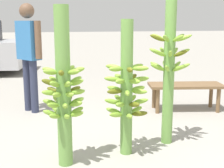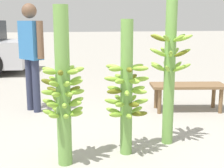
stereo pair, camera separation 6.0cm
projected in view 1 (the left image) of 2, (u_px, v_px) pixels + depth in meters
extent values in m
plane|color=#9E998E|center=(126.00, 163.00, 3.09)|extent=(80.00, 80.00, 0.00)
cylinder|color=#6B9E47|center=(64.00, 88.00, 2.93)|extent=(0.14, 0.14, 1.53)
ellipsoid|color=#5D6216|center=(61.00, 73.00, 2.77)|extent=(0.08, 0.16, 0.08)
ellipsoid|color=#84B238|center=(74.00, 72.00, 2.82)|extent=(0.13, 0.15, 0.08)
ellipsoid|color=#84B238|center=(77.00, 70.00, 2.94)|extent=(0.15, 0.05, 0.08)
ellipsoid|color=#84B238|center=(70.00, 69.00, 3.02)|extent=(0.13, 0.15, 0.08)
ellipsoid|color=#84B238|center=(58.00, 69.00, 3.02)|extent=(0.08, 0.16, 0.08)
ellipsoid|color=#84B238|center=(49.00, 70.00, 2.93)|extent=(0.16, 0.11, 0.08)
ellipsoid|color=#84B238|center=(50.00, 72.00, 2.81)|extent=(0.15, 0.11, 0.08)
ellipsoid|color=#84B238|center=(76.00, 80.00, 3.00)|extent=(0.16, 0.11, 0.10)
ellipsoid|color=#84B238|center=(66.00, 79.00, 3.05)|extent=(0.09, 0.16, 0.10)
ellipsoid|color=#84B238|center=(54.00, 80.00, 3.01)|extent=(0.13, 0.15, 0.10)
ellipsoid|color=#5D6216|center=(49.00, 82.00, 2.90)|extent=(0.15, 0.06, 0.10)
ellipsoid|color=#84B238|center=(55.00, 84.00, 2.81)|extent=(0.14, 0.15, 0.10)
ellipsoid|color=#84B238|center=(67.00, 84.00, 2.80)|extent=(0.08, 0.16, 0.10)
ellipsoid|color=#84B238|center=(77.00, 82.00, 2.89)|extent=(0.16, 0.11, 0.10)
ellipsoid|color=#5D6216|center=(75.00, 89.00, 3.04)|extent=(0.15, 0.12, 0.08)
ellipsoid|color=#84B238|center=(64.00, 89.00, 3.07)|extent=(0.07, 0.15, 0.08)
ellipsoid|color=#5D6216|center=(53.00, 90.00, 3.01)|extent=(0.14, 0.14, 0.08)
ellipsoid|color=#84B238|center=(49.00, 93.00, 2.90)|extent=(0.15, 0.07, 0.08)
ellipsoid|color=#84B238|center=(57.00, 95.00, 2.82)|extent=(0.12, 0.15, 0.08)
ellipsoid|color=#84B238|center=(70.00, 94.00, 2.83)|extent=(0.10, 0.16, 0.08)
ellipsoid|color=#84B238|center=(78.00, 92.00, 2.93)|extent=(0.16, 0.10, 0.08)
ellipsoid|color=#84B238|center=(65.00, 106.00, 2.83)|extent=(0.05, 0.15, 0.09)
ellipsoid|color=#84B238|center=(76.00, 104.00, 2.91)|extent=(0.15, 0.13, 0.09)
ellipsoid|color=#84B238|center=(77.00, 101.00, 3.02)|extent=(0.16, 0.08, 0.09)
ellipsoid|color=#5D6216|center=(69.00, 99.00, 3.09)|extent=(0.11, 0.16, 0.09)
ellipsoid|color=#84B238|center=(57.00, 100.00, 3.06)|extent=(0.11, 0.16, 0.09)
ellipsoid|color=#84B238|center=(50.00, 102.00, 2.96)|extent=(0.16, 0.08, 0.09)
ellipsoid|color=#84B238|center=(53.00, 105.00, 2.86)|extent=(0.15, 0.13, 0.09)
ellipsoid|color=#84B238|center=(68.00, 109.00, 3.11)|extent=(0.10, 0.16, 0.09)
ellipsoid|color=#84B238|center=(56.00, 110.00, 3.07)|extent=(0.12, 0.15, 0.09)
ellipsoid|color=#84B238|center=(50.00, 113.00, 2.97)|extent=(0.15, 0.07, 0.09)
ellipsoid|color=#84B238|center=(55.00, 116.00, 2.87)|extent=(0.14, 0.14, 0.09)
ellipsoid|color=#84B238|center=(67.00, 117.00, 2.86)|extent=(0.06, 0.15, 0.09)
ellipsoid|color=#84B238|center=(77.00, 114.00, 2.94)|extent=(0.15, 0.12, 0.09)
ellipsoid|color=#84B238|center=(77.00, 111.00, 3.05)|extent=(0.16, 0.09, 0.09)
cylinder|color=#6B9E47|center=(127.00, 89.00, 3.20)|extent=(0.13, 0.13, 1.41)
ellipsoid|color=#84B238|center=(140.00, 68.00, 3.11)|extent=(0.17, 0.14, 0.07)
ellipsoid|color=#84B238|center=(137.00, 66.00, 3.25)|extent=(0.18, 0.12, 0.07)
ellipsoid|color=#5D6216|center=(124.00, 66.00, 3.30)|extent=(0.07, 0.18, 0.07)
ellipsoid|color=#84B238|center=(113.00, 67.00, 3.21)|extent=(0.17, 0.14, 0.07)
ellipsoid|color=#84B238|center=(116.00, 69.00, 3.07)|extent=(0.18, 0.12, 0.07)
ellipsoid|color=#5D6216|center=(130.00, 70.00, 3.02)|extent=(0.07, 0.18, 0.07)
ellipsoid|color=#84B238|center=(135.00, 81.00, 3.06)|extent=(0.10, 0.18, 0.07)
ellipsoid|color=#84B238|center=(141.00, 79.00, 3.19)|extent=(0.18, 0.09, 0.07)
ellipsoid|color=#5D6216|center=(133.00, 77.00, 3.31)|extent=(0.16, 0.16, 0.07)
ellipsoid|color=#84B238|center=(119.00, 77.00, 3.31)|extent=(0.10, 0.18, 0.07)
ellipsoid|color=#84B238|center=(113.00, 79.00, 3.18)|extent=(0.18, 0.09, 0.07)
ellipsoid|color=#84B238|center=(120.00, 81.00, 3.06)|extent=(0.16, 0.16, 0.07)
ellipsoid|color=#84B238|center=(127.00, 93.00, 3.07)|extent=(0.09, 0.18, 0.06)
ellipsoid|color=#84B238|center=(139.00, 91.00, 3.14)|extent=(0.16, 0.16, 0.06)
ellipsoid|color=#84B238|center=(138.00, 88.00, 3.28)|extent=(0.18, 0.10, 0.06)
ellipsoid|color=#84B238|center=(126.00, 87.00, 3.35)|extent=(0.09, 0.18, 0.06)
ellipsoid|color=#84B238|center=(114.00, 89.00, 3.28)|extent=(0.16, 0.16, 0.06)
ellipsoid|color=#5D6216|center=(115.00, 92.00, 3.14)|extent=(0.18, 0.10, 0.06)
ellipsoid|color=#5D6216|center=(134.00, 105.00, 3.11)|extent=(0.10, 0.19, 0.09)
ellipsoid|color=#84B238|center=(140.00, 101.00, 3.23)|extent=(0.19, 0.09, 0.09)
ellipsoid|color=#84B238|center=(132.00, 99.00, 3.35)|extent=(0.16, 0.17, 0.09)
ellipsoid|color=#84B238|center=(119.00, 99.00, 3.35)|extent=(0.10, 0.19, 0.09)
ellipsoid|color=#84B238|center=(113.00, 102.00, 3.23)|extent=(0.19, 0.09, 0.09)
ellipsoid|color=#84B238|center=(120.00, 105.00, 3.11)|extent=(0.16, 0.17, 0.09)
ellipsoid|color=#84B238|center=(129.00, 116.00, 3.12)|extent=(0.07, 0.18, 0.09)
ellipsoid|color=#5D6216|center=(140.00, 114.00, 3.21)|extent=(0.18, 0.14, 0.09)
ellipsoid|color=#84B238|center=(136.00, 110.00, 3.34)|extent=(0.18, 0.12, 0.09)
ellipsoid|color=#84B238|center=(124.00, 109.00, 3.39)|extent=(0.07, 0.18, 0.09)
ellipsoid|color=#84B238|center=(114.00, 111.00, 3.30)|extent=(0.18, 0.14, 0.09)
ellipsoid|color=#84B238|center=(116.00, 115.00, 3.17)|extent=(0.18, 0.12, 0.09)
cylinder|color=#6B9E47|center=(169.00, 70.00, 3.47)|extent=(0.12, 0.12, 1.70)
ellipsoid|color=#84B238|center=(168.00, 37.00, 3.54)|extent=(0.09, 0.19, 0.11)
ellipsoid|color=#84B238|center=(159.00, 37.00, 3.49)|extent=(0.15, 0.18, 0.11)
ellipsoid|color=#5D6216|center=(158.00, 38.00, 3.37)|extent=(0.19, 0.05, 0.11)
ellipsoid|color=#84B238|center=(166.00, 38.00, 3.28)|extent=(0.16, 0.17, 0.11)
ellipsoid|color=#84B238|center=(178.00, 38.00, 3.27)|extent=(0.08, 0.19, 0.11)
ellipsoid|color=#84B238|center=(184.00, 38.00, 3.37)|extent=(0.19, 0.13, 0.11)
ellipsoid|color=#84B238|center=(179.00, 37.00, 3.49)|extent=(0.19, 0.12, 0.11)
ellipsoid|color=#5D6216|center=(181.00, 53.00, 3.33)|extent=(0.13, 0.19, 0.11)
ellipsoid|color=#84B238|center=(182.00, 52.00, 3.45)|extent=(0.19, 0.07, 0.11)
ellipsoid|color=#84B238|center=(175.00, 51.00, 3.55)|extent=(0.17, 0.16, 0.11)
ellipsoid|color=#84B238|center=(164.00, 51.00, 3.57)|extent=(0.06, 0.19, 0.11)
ellipsoid|color=#84B238|center=(157.00, 52.00, 3.48)|extent=(0.18, 0.14, 0.11)
ellipsoid|color=#84B238|center=(159.00, 53.00, 3.36)|extent=(0.19, 0.10, 0.11)
ellipsoid|color=#84B238|center=(170.00, 54.00, 3.29)|extent=(0.11, 0.19, 0.11)
ellipsoid|color=#84B238|center=(182.00, 67.00, 3.45)|extent=(0.19, 0.11, 0.11)
ellipsoid|color=#84B238|center=(176.00, 66.00, 3.56)|extent=(0.18, 0.14, 0.11)
ellipsoid|color=#84B238|center=(165.00, 65.00, 3.60)|extent=(0.07, 0.19, 0.11)
ellipsoid|color=#84B238|center=(157.00, 66.00, 3.54)|extent=(0.16, 0.17, 0.11)
ellipsoid|color=#84B238|center=(158.00, 67.00, 3.42)|extent=(0.19, 0.06, 0.11)
ellipsoid|color=#84B238|center=(167.00, 69.00, 3.33)|extent=(0.14, 0.18, 0.11)
ellipsoid|color=#84B238|center=(178.00, 68.00, 3.35)|extent=(0.10, 0.19, 0.11)
cylinder|color=#2D334C|center=(34.00, 86.00, 4.76)|extent=(0.16, 0.16, 0.82)
cylinder|color=#2D334C|center=(27.00, 85.00, 4.88)|extent=(0.16, 0.16, 0.82)
cube|color=#3372B2|center=(28.00, 40.00, 4.69)|extent=(0.38, 0.44, 0.58)
cylinder|color=brown|center=(38.00, 40.00, 4.52)|extent=(0.13, 0.13, 0.55)
cylinder|color=brown|center=(19.00, 39.00, 4.85)|extent=(0.13, 0.13, 0.55)
sphere|color=brown|center=(27.00, 11.00, 4.60)|extent=(0.22, 0.22, 0.22)
cube|color=brown|center=(186.00, 85.00, 4.89)|extent=(1.21, 0.66, 0.04)
cylinder|color=brown|center=(154.00, 96.00, 5.06)|extent=(0.06, 0.06, 0.38)
cylinder|color=brown|center=(211.00, 96.00, 5.10)|extent=(0.06, 0.06, 0.38)
cylinder|color=brown|center=(158.00, 101.00, 4.75)|extent=(0.06, 0.06, 0.38)
cylinder|color=brown|center=(218.00, 100.00, 4.79)|extent=(0.06, 0.06, 0.38)
cylinder|color=black|center=(3.00, 57.00, 9.36)|extent=(0.70, 0.31, 0.68)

